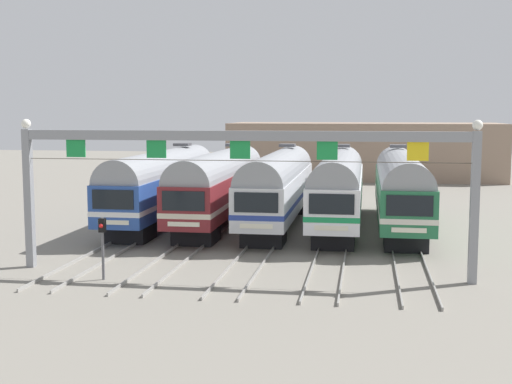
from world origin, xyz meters
The scene contains 10 objects.
ground_plane centered at (0.00, 0.00, 0.00)m, with size 160.00×160.00×0.00m, color gray.
track_bed centered at (0.00, 17.00, 0.07)m, with size 16.83×70.00×0.15m.
commuter_train_blue centered at (-7.66, 0.00, 2.69)m, with size 2.88×18.06×5.05m.
commuter_train_maroon centered at (-3.83, 0.00, 2.69)m, with size 2.88×18.06×5.05m.
commuter_train_silver centered at (0.00, 0.00, 2.69)m, with size 2.88×18.06×5.05m.
commuter_train_white centered at (3.83, 0.00, 2.69)m, with size 2.88×18.06×5.05m.
commuter_train_green centered at (7.66, 0.00, 2.69)m, with size 2.88×18.06×5.05m.
catenary_gantry centered at (0.00, -13.50, 5.22)m, with size 20.57×0.44×6.97m.
yard_signal_mast centered at (-5.75, -15.36, 1.93)m, with size 0.28×0.35×2.76m.
maintenance_building centered at (5.28, 33.38, 3.04)m, with size 29.14×10.00×6.09m, color gray.
Camera 1 is at (5.49, -43.36, 7.29)m, focal length 48.30 mm.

